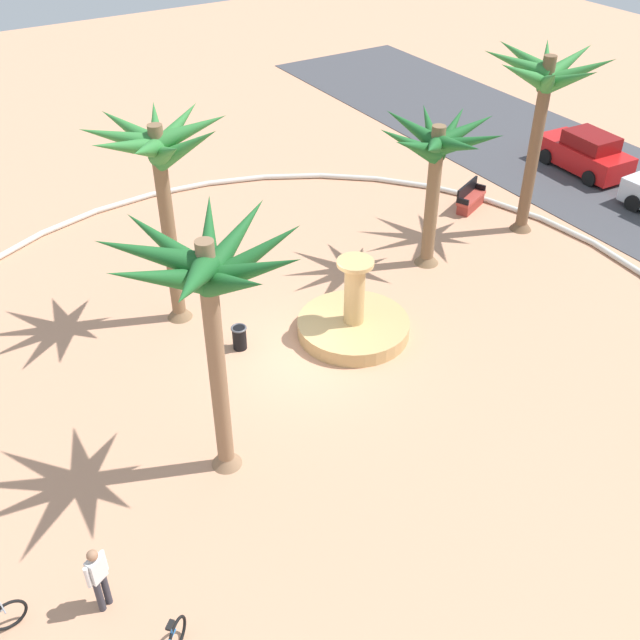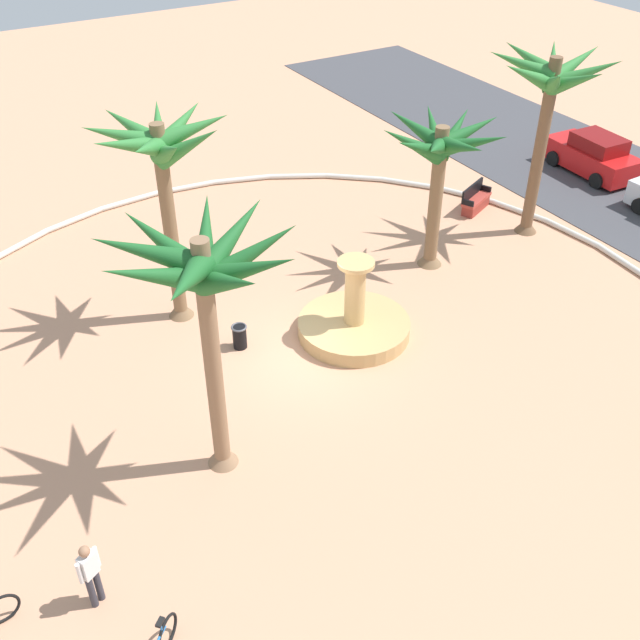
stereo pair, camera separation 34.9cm
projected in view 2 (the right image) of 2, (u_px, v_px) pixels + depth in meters
ground_plane at (305, 355)px, 21.15m from camera, size 80.00×80.00×0.00m
plaza_curb at (305, 352)px, 21.09m from camera, size 23.77×23.77×0.20m
fountain at (354, 324)px, 21.78m from camera, size 3.29×3.29×2.48m
palm_tree_near_fountain at (440, 153)px, 22.85m from camera, size 4.14×4.11×5.08m
palm_tree_by_curb at (550, 91)px, 24.07m from camera, size 4.27×4.28×6.48m
palm_tree_mid_plaza at (161, 159)px, 19.76m from camera, size 3.80×3.95×6.32m
palm_tree_far_side at (204, 281)px, 14.81m from camera, size 4.16×4.19×6.33m
bench_north at (475, 202)px, 28.19m from camera, size 1.11×1.67×1.00m
trash_bin at (240, 336)px, 21.23m from camera, size 0.46×0.46×0.73m
person_cyclist_helmet at (90, 572)px, 14.21m from camera, size 0.34×0.48×1.67m
parked_car_leftmost at (593, 155)px, 30.64m from camera, size 4.07×2.06×1.67m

